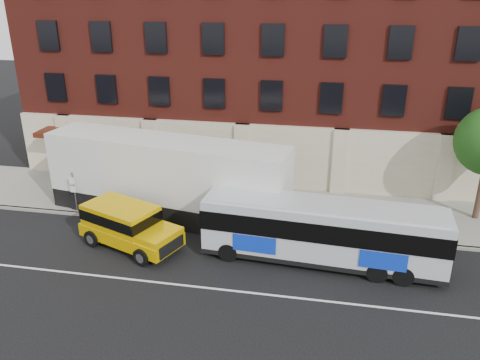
% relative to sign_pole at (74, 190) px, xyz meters
% --- Properties ---
extents(ground, '(120.00, 120.00, 0.00)m').
position_rel_sign_pole_xyz_m(ground, '(8.50, -6.15, -1.45)').
color(ground, black).
rests_on(ground, ground).
extents(sidewalk, '(60.00, 6.00, 0.15)m').
position_rel_sign_pole_xyz_m(sidewalk, '(8.50, 2.85, -1.38)').
color(sidewalk, gray).
rests_on(sidewalk, ground).
extents(kerb, '(60.00, 0.25, 0.15)m').
position_rel_sign_pole_xyz_m(kerb, '(8.50, -0.15, -1.38)').
color(kerb, gray).
rests_on(kerb, ground).
extents(lane_line, '(60.00, 0.12, 0.01)m').
position_rel_sign_pole_xyz_m(lane_line, '(8.50, -5.65, -1.45)').
color(lane_line, silver).
rests_on(lane_line, ground).
extents(building, '(30.00, 12.10, 15.00)m').
position_rel_sign_pole_xyz_m(building, '(8.49, 10.77, 6.13)').
color(building, maroon).
rests_on(building, sidewalk).
extents(sign_pole, '(0.30, 0.20, 2.50)m').
position_rel_sign_pole_xyz_m(sign_pole, '(0.00, 0.00, 0.00)').
color(sign_pole, slate).
rests_on(sign_pole, ground).
extents(city_bus, '(11.14, 3.12, 3.01)m').
position_rel_sign_pole_xyz_m(city_bus, '(13.74, -2.58, 0.21)').
color(city_bus, silver).
rests_on(city_bus, ground).
extents(yellow_suv, '(5.55, 3.85, 2.07)m').
position_rel_sign_pole_xyz_m(yellow_suv, '(4.26, -2.77, -0.26)').
color(yellow_suv, '#DAA600').
rests_on(yellow_suv, ground).
extents(shipping_container, '(13.76, 5.04, 4.50)m').
position_rel_sign_pole_xyz_m(shipping_container, '(5.24, 0.65, 0.77)').
color(shipping_container, black).
rests_on(shipping_container, ground).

